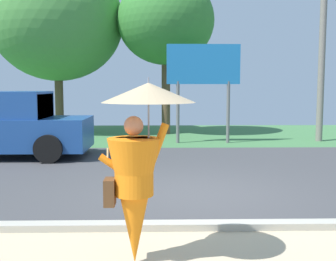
{
  "coord_description": "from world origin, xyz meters",
  "views": [
    {
      "loc": [
        -0.67,
        -7.85,
        2.03
      ],
      "look_at": [
        -0.47,
        1.0,
        1.1
      ],
      "focal_mm": 45.26,
      "sensor_mm": 36.0,
      "label": 1
    }
  ],
  "objects_px": {
    "utility_pole": "(323,34)",
    "monk_pedestrian": "(138,167)",
    "roadside_billboard": "(203,71)",
    "tree_center_back": "(57,21)",
    "tree_left_far": "(166,21)"
  },
  "relations": [
    {
      "from": "utility_pole",
      "to": "monk_pedestrian",
      "type": "bearing_deg",
      "value": -119.9
    },
    {
      "from": "monk_pedestrian",
      "to": "roadside_billboard",
      "type": "xyz_separation_m",
      "value": [
        1.82,
        10.35,
        1.42
      ]
    },
    {
      "from": "utility_pole",
      "to": "tree_center_back",
      "type": "bearing_deg",
      "value": 162.9
    },
    {
      "from": "roadside_billboard",
      "to": "tree_left_far",
      "type": "height_order",
      "value": "tree_left_far"
    },
    {
      "from": "monk_pedestrian",
      "to": "tree_left_far",
      "type": "xyz_separation_m",
      "value": [
        0.54,
        13.23,
        3.59
      ]
    },
    {
      "from": "roadside_billboard",
      "to": "tree_center_back",
      "type": "height_order",
      "value": "tree_center_back"
    },
    {
      "from": "tree_left_far",
      "to": "utility_pole",
      "type": "bearing_deg",
      "value": -23.76
    },
    {
      "from": "utility_pole",
      "to": "roadside_billboard",
      "type": "distance_m",
      "value": 4.59
    },
    {
      "from": "monk_pedestrian",
      "to": "tree_left_far",
      "type": "bearing_deg",
      "value": 82.82
    },
    {
      "from": "utility_pole",
      "to": "tree_left_far",
      "type": "distance_m",
      "value": 6.22
    },
    {
      "from": "utility_pole",
      "to": "roadside_billboard",
      "type": "bearing_deg",
      "value": -174.72
    },
    {
      "from": "tree_left_far",
      "to": "tree_center_back",
      "type": "relative_size",
      "value": 0.89
    },
    {
      "from": "utility_pole",
      "to": "roadside_billboard",
      "type": "xyz_separation_m",
      "value": [
        -4.36,
        -0.4,
        -1.37
      ]
    },
    {
      "from": "roadside_billboard",
      "to": "tree_center_back",
      "type": "relative_size",
      "value": 0.47
    },
    {
      "from": "utility_pole",
      "to": "roadside_billboard",
      "type": "height_order",
      "value": "utility_pole"
    }
  ]
}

